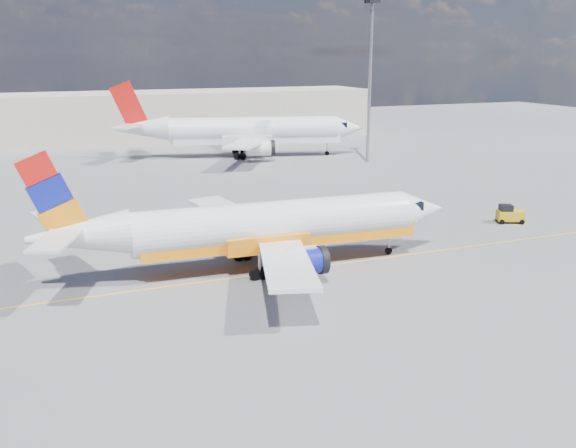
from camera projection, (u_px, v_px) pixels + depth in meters
name	position (u px, v px, depth m)	size (l,w,h in m)	color
ground	(337.00, 280.00, 42.28)	(240.00, 240.00, 0.00)	#5E5E63
taxi_line	(318.00, 267.00, 44.96)	(70.00, 0.15, 0.01)	yellow
terminal_main	(171.00, 115.00, 110.22)	(70.00, 14.00, 8.00)	beige
main_jet	(262.00, 227.00, 43.86)	(29.72, 23.48, 9.01)	white
second_jet	(245.00, 131.00, 91.03)	(35.87, 27.40, 10.84)	white
gse_tug	(509.00, 214.00, 56.34)	(2.56, 2.14, 1.61)	black
traffic_cone	(285.00, 285.00, 40.76)	(0.35, 0.35, 0.49)	white
floodlight_mast	(370.00, 67.00, 84.18)	(1.54, 1.54, 21.10)	#9B9BA3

